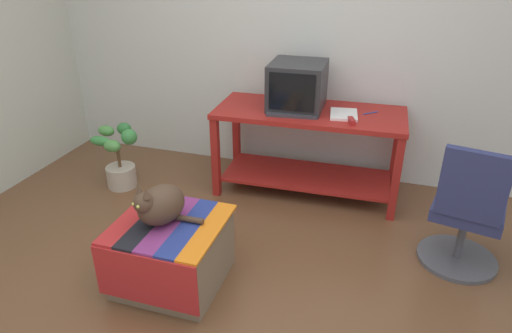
% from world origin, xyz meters
% --- Properties ---
extents(ground_plane, '(14.00, 14.00, 0.00)m').
position_xyz_m(ground_plane, '(0.00, 0.00, 0.00)').
color(ground_plane, brown).
extents(back_wall, '(8.00, 0.10, 2.60)m').
position_xyz_m(back_wall, '(0.00, 2.05, 1.30)').
color(back_wall, silver).
rests_on(back_wall, ground_plane).
extents(desk, '(1.55, 0.69, 0.74)m').
position_xyz_m(desk, '(0.16, 1.60, 0.50)').
color(desk, maroon).
rests_on(desk, ground_plane).
extents(tv_monitor, '(0.45, 0.48, 0.37)m').
position_xyz_m(tv_monitor, '(0.04, 1.64, 0.92)').
color(tv_monitor, '#28282B').
rests_on(tv_monitor, desk).
extents(keyboard, '(0.41, 0.19, 0.02)m').
position_xyz_m(keyboard, '(0.05, 1.45, 0.75)').
color(keyboard, '#333338').
rests_on(keyboard, desk).
extents(book, '(0.24, 0.29, 0.02)m').
position_xyz_m(book, '(0.44, 1.56, 0.75)').
color(book, white).
rests_on(book, desk).
extents(ottoman_with_blanket, '(0.64, 0.65, 0.44)m').
position_xyz_m(ottoman_with_blanket, '(-0.40, 0.17, 0.22)').
color(ottoman_with_blanket, '#7A664C').
rests_on(ottoman_with_blanket, ground_plane).
extents(cat, '(0.41, 0.38, 0.29)m').
position_xyz_m(cat, '(-0.44, 0.17, 0.56)').
color(cat, '#473323').
rests_on(cat, ottoman_with_blanket).
extents(potted_plant, '(0.42, 0.27, 0.58)m').
position_xyz_m(potted_plant, '(-1.41, 1.18, 0.25)').
color(potted_plant, '#B7A893').
rests_on(potted_plant, ground_plane).
extents(office_chair, '(0.52, 0.52, 0.89)m').
position_xyz_m(office_chair, '(1.34, 0.89, 0.39)').
color(office_chair, '#4C4C51').
rests_on(office_chair, ground_plane).
extents(stapler, '(0.07, 0.12, 0.04)m').
position_xyz_m(stapler, '(0.52, 1.40, 0.76)').
color(stapler, '#A31E1E').
rests_on(stapler, desk).
extents(pen, '(0.11, 0.10, 0.01)m').
position_xyz_m(pen, '(0.64, 1.68, 0.74)').
color(pen, '#2351B2').
rests_on(pen, desk).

